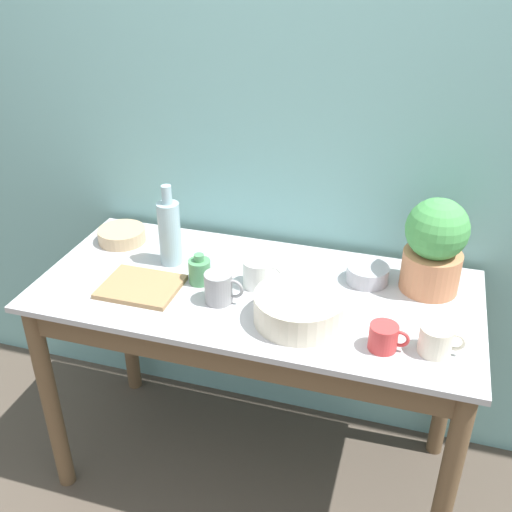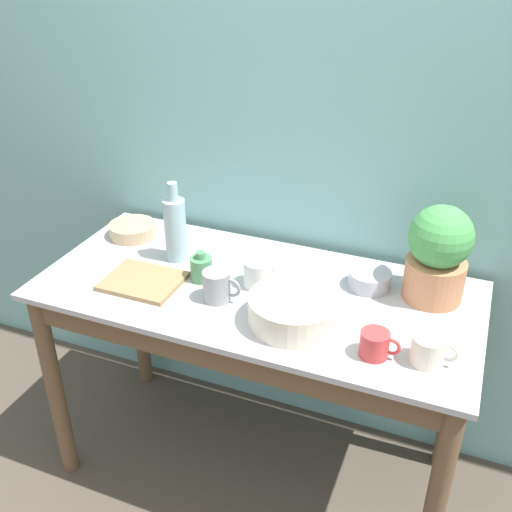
# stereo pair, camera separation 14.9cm
# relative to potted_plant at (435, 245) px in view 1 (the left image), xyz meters

# --- Properties ---
(wall_back) EXTENTS (6.00, 0.05, 2.40)m
(wall_back) POSITION_rel_potted_plant_xyz_m (-0.53, 0.23, 0.22)
(wall_back) COLOR #7AB2B2
(wall_back) RESTS_ON ground_plane
(counter_table) EXTENTS (1.43, 0.66, 0.82)m
(counter_table) POSITION_rel_potted_plant_xyz_m (-0.53, -0.19, -0.31)
(counter_table) COLOR brown
(counter_table) RESTS_ON ground_plane
(potted_plant) EXTENTS (0.20, 0.20, 0.31)m
(potted_plant) POSITION_rel_potted_plant_xyz_m (0.00, 0.00, 0.00)
(potted_plant) COLOR tan
(potted_plant) RESTS_ON counter_table
(bowl_wash_large) EXTENTS (0.27, 0.27, 0.09)m
(bowl_wash_large) POSITION_rel_potted_plant_xyz_m (-0.36, -0.29, -0.11)
(bowl_wash_large) COLOR beige
(bowl_wash_large) RESTS_ON counter_table
(bottle_tall) EXTENTS (0.08, 0.08, 0.29)m
(bottle_tall) POSITION_rel_potted_plant_xyz_m (-0.86, -0.08, -0.04)
(bottle_tall) COLOR #93B2BC
(bottle_tall) RESTS_ON counter_table
(bottle_short) EXTENTS (0.07, 0.07, 0.10)m
(bottle_short) POSITION_rel_potted_plant_xyz_m (-0.72, -0.18, -0.12)
(bottle_short) COLOR #4C8C59
(bottle_short) RESTS_ON counter_table
(mug_cream) EXTENTS (0.13, 0.09, 0.08)m
(mug_cream) POSITION_rel_potted_plant_xyz_m (0.03, -0.33, -0.12)
(mug_cream) COLOR beige
(mug_cream) RESTS_ON counter_table
(mug_grey) EXTENTS (0.13, 0.09, 0.10)m
(mug_grey) POSITION_rel_potted_plant_xyz_m (-0.62, -0.27, -0.11)
(mug_grey) COLOR gray
(mug_grey) RESTS_ON counter_table
(mug_white) EXTENTS (0.13, 0.10, 0.09)m
(mug_white) POSITION_rel_potted_plant_xyz_m (-0.53, -0.14, -0.11)
(mug_white) COLOR white
(mug_white) RESTS_ON counter_table
(mug_red) EXTENTS (0.11, 0.08, 0.08)m
(mug_red) POSITION_rel_potted_plant_xyz_m (-0.10, -0.36, -0.12)
(mug_red) COLOR #C63838
(mug_red) RESTS_ON counter_table
(bowl_small_tan) EXTENTS (0.17, 0.17, 0.05)m
(bowl_small_tan) POSITION_rel_potted_plant_xyz_m (-1.10, 0.01, -0.13)
(bowl_small_tan) COLOR tan
(bowl_small_tan) RESTS_ON counter_table
(bowl_small_steel) EXTENTS (0.14, 0.14, 0.06)m
(bowl_small_steel) POSITION_rel_potted_plant_xyz_m (-0.20, -0.01, -0.13)
(bowl_small_steel) COLOR #A8A8B2
(bowl_small_steel) RESTS_ON counter_table
(tray_board) EXTENTS (0.25, 0.20, 0.02)m
(tray_board) POSITION_rel_potted_plant_xyz_m (-0.89, -0.27, -0.15)
(tray_board) COLOR #99754C
(tray_board) RESTS_ON counter_table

